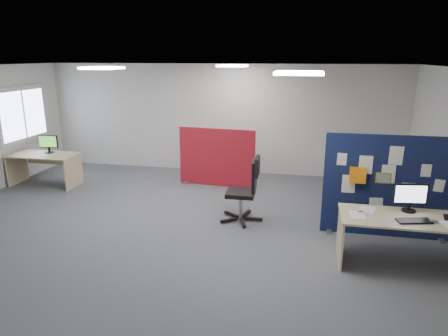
% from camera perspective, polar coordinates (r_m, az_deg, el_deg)
% --- Properties ---
extents(floor, '(9.00, 9.00, 0.00)m').
position_cam_1_polar(floor, '(7.19, -6.53, -7.96)').
color(floor, '#56585E').
rests_on(floor, ground).
extents(ceiling, '(9.00, 7.00, 0.02)m').
position_cam_1_polar(ceiling, '(6.60, -7.27, 14.06)').
color(ceiling, white).
rests_on(ceiling, wall_back).
extents(wall_back, '(9.00, 0.02, 2.70)m').
position_cam_1_polar(wall_back, '(10.09, -0.59, 7.01)').
color(wall_back, silver).
rests_on(wall_back, floor).
extents(wall_front, '(9.00, 0.02, 2.70)m').
position_cam_1_polar(wall_front, '(3.79, -23.96, -9.51)').
color(wall_front, silver).
rests_on(wall_front, floor).
extents(window, '(0.06, 1.70, 1.30)m').
position_cam_1_polar(window, '(10.61, -26.80, 6.87)').
color(window, white).
rests_on(window, wall_left).
extents(ceiling_lights, '(4.10, 4.10, 0.04)m').
position_cam_1_polar(ceiling_lights, '(7.14, -2.89, 14.04)').
color(ceiling_lights, white).
rests_on(ceiling_lights, ceiling).
extents(navy_divider, '(2.05, 0.30, 1.69)m').
position_cam_1_polar(navy_divider, '(6.94, 22.32, -2.51)').
color(navy_divider, '#0E1935').
rests_on(navy_divider, floor).
extents(main_desk, '(1.83, 0.81, 0.73)m').
position_cam_1_polar(main_desk, '(6.20, 24.61, -7.72)').
color(main_desk, tan).
rests_on(main_desk, floor).
extents(monitor_main, '(0.47, 0.20, 0.41)m').
position_cam_1_polar(monitor_main, '(6.26, 25.09, -3.67)').
color(monitor_main, black).
rests_on(monitor_main, main_desk).
extents(keyboard, '(0.48, 0.28, 0.02)m').
position_cam_1_polar(keyboard, '(5.97, 25.51, -6.84)').
color(keyboard, black).
rests_on(keyboard, main_desk).
extents(mouse, '(0.11, 0.08, 0.03)m').
position_cam_1_polar(mouse, '(6.05, 27.73, -6.81)').
color(mouse, gray).
rests_on(mouse, main_desk).
extents(red_divider, '(1.76, 0.30, 1.33)m').
position_cam_1_polar(red_divider, '(9.02, -1.05, 1.44)').
color(red_divider, maroon).
rests_on(red_divider, floor).
extents(second_desk, '(1.51, 0.76, 0.73)m').
position_cam_1_polar(second_desk, '(10.00, -24.19, 0.84)').
color(second_desk, tan).
rests_on(second_desk, floor).
extents(monitor_second, '(0.45, 0.20, 0.41)m').
position_cam_1_polar(monitor_second, '(9.98, -23.80, 3.27)').
color(monitor_second, black).
rests_on(monitor_second, second_desk).
extents(office_chair, '(0.75, 0.78, 1.17)m').
position_cam_1_polar(office_chair, '(7.07, 3.40, -2.55)').
color(office_chair, black).
rests_on(office_chair, floor).
extents(desk_papers, '(1.42, 0.70, 0.00)m').
position_cam_1_polar(desk_papers, '(6.04, 22.68, -6.38)').
color(desk_papers, white).
rests_on(desk_papers, main_desk).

